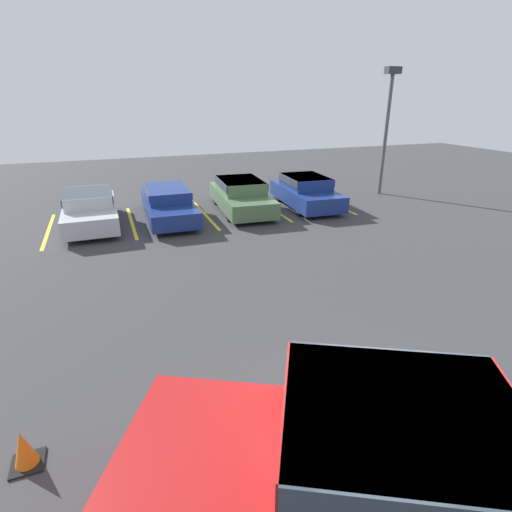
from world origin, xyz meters
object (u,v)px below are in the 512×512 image
parked_sedan_a (90,208)px  light_post (388,116)px  pickup_truck (425,487)px  traffic_cone (24,450)px  parked_sedan_d (306,191)px  parked_sedan_b (168,202)px  parked_sedan_c (241,194)px

parked_sedan_a → light_post: light_post is taller
pickup_truck → traffic_cone: size_ratio=11.86×
parked_sedan_d → traffic_cone: parked_sedan_d is taller
pickup_truck → light_post: size_ratio=1.12×
parked_sedan_d → parked_sedan_a: bearing=-88.2°
traffic_cone → parked_sedan_b: bearing=71.6°
pickup_truck → parked_sedan_d: bearing=95.3°
parked_sedan_b → parked_sedan_d: (5.85, -0.26, 0.04)m
parked_sedan_a → parked_sedan_d: size_ratio=1.00×
parked_sedan_a → pickup_truck: bearing=13.3°
parked_sedan_d → light_post: size_ratio=0.77×
pickup_truck → parked_sedan_b: size_ratio=1.31×
parked_sedan_a → traffic_cone: 10.81m
pickup_truck → light_post: 17.41m
parked_sedan_c → light_post: (7.35, 0.54, 2.94)m
light_post → traffic_cone: bearing=-140.8°
parked_sedan_c → parked_sedan_d: 2.85m
parked_sedan_b → traffic_cone: parked_sedan_b is taller
parked_sedan_a → parked_sedan_c: 5.85m
parked_sedan_c → traffic_cone: size_ratio=9.00×
pickup_truck → parked_sedan_d: size_ratio=1.45×
parked_sedan_d → parked_sedan_c: bearing=-93.5°
parked_sedan_b → light_post: 10.82m
pickup_truck → parked_sedan_c: size_ratio=1.32×
parked_sedan_c → light_post: bearing=98.6°
parked_sedan_c → traffic_cone: bearing=-26.9°
pickup_truck → parked_sedan_b: pickup_truck is taller
parked_sedan_a → light_post: size_ratio=0.77×
parked_sedan_a → parked_sedan_b: (2.82, -0.02, -0.03)m
light_post → traffic_cone: (-13.96, -11.39, -3.38)m
parked_sedan_c → traffic_cone: parked_sedan_c is taller
light_post → traffic_cone: light_post is taller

